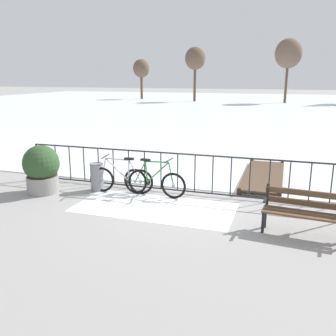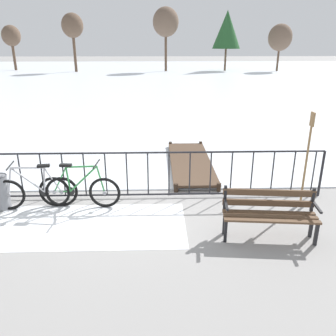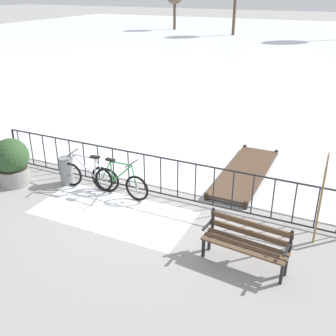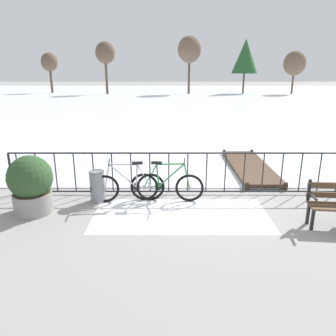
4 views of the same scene
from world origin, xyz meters
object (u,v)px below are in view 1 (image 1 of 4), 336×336
at_px(park_bench, 307,209).
at_px(trash_bin, 97,177).
at_px(bicycle_near_railing, 121,179).
at_px(planter_with_shrub, 42,169).
at_px(bicycle_second, 154,182).

xyz_separation_m(park_bench, trash_bin, (-5.16, 1.25, -0.14)).
relative_size(bicycle_near_railing, planter_with_shrub, 1.36).
bearing_deg(trash_bin, park_bench, -13.67).
height_order(bicycle_near_railing, trash_bin, bicycle_near_railing).
height_order(bicycle_near_railing, park_bench, bicycle_near_railing).
distance_m(planter_with_shrub, trash_bin, 1.42).
relative_size(park_bench, planter_with_shrub, 1.31).
xyz_separation_m(bicycle_near_railing, trash_bin, (-0.71, 0.00, 0.00)).
bearing_deg(bicycle_second, bicycle_near_railing, -178.26).
bearing_deg(bicycle_second, trash_bin, -179.12).
xyz_separation_m(bicycle_near_railing, planter_with_shrub, (-1.97, -0.60, 0.27)).
height_order(bicycle_near_railing, planter_with_shrub, planter_with_shrub).
xyz_separation_m(planter_with_shrub, trash_bin, (1.26, 0.60, -0.26)).
distance_m(park_bench, planter_with_shrub, 6.45).
bearing_deg(bicycle_near_railing, planter_with_shrub, -163.06).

